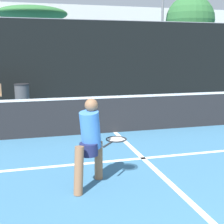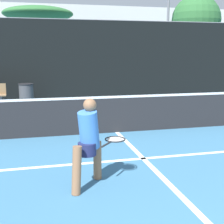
% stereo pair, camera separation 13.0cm
% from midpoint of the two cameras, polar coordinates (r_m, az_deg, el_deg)
% --- Properties ---
extents(court_service_line, '(8.25, 0.10, 0.01)m').
position_cam_midpoint_polar(court_service_line, '(6.15, 6.36, -8.44)').
color(court_service_line, white).
rests_on(court_service_line, ground).
extents(court_center_mark, '(0.10, 5.08, 0.01)m').
position_cam_midpoint_polar(court_center_mark, '(5.72, 8.02, -9.98)').
color(court_center_mark, white).
rests_on(court_center_mark, ground).
extents(net, '(11.09, 0.09, 1.07)m').
position_cam_midpoint_polar(net, '(7.91, 1.38, -0.14)').
color(net, slate).
rests_on(net, ground).
extents(fence_back, '(24.00, 0.06, 3.33)m').
position_cam_midpoint_polar(fence_back, '(13.24, -4.91, 9.35)').
color(fence_back, black).
rests_on(fence_back, ground).
extents(player_practicing, '(1.05, 0.84, 1.36)m').
position_cam_midpoint_polar(player_practicing, '(4.76, -3.43, -5.05)').
color(player_practicing, '#8C6042').
rests_on(player_practicing, ground).
extents(trash_bin, '(0.56, 0.56, 0.84)m').
position_cam_midpoint_polar(trash_bin, '(12.31, -15.10, 3.09)').
color(trash_bin, '#3F3F42').
rests_on(trash_bin, ground).
extents(parked_car, '(1.67, 4.54, 1.30)m').
position_cam_midpoint_polar(parked_car, '(16.01, -19.55, 5.06)').
color(parked_car, maroon).
rests_on(parked_car, ground).
extents(floodlight_mast, '(1.10, 0.24, 7.73)m').
position_cam_midpoint_polar(floodlight_mast, '(21.36, 10.47, 18.79)').
color(floodlight_mast, slate).
rests_on(floodlight_mast, ground).
extents(tree_west, '(3.26, 3.26, 5.74)m').
position_cam_midpoint_polar(tree_west, '(22.58, 15.27, 15.87)').
color(tree_west, brown).
rests_on(tree_west, ground).
extents(tree_mid, '(4.43, 4.43, 4.83)m').
position_cam_midpoint_polar(tree_mid, '(21.23, -13.17, 16.97)').
color(tree_mid, brown).
rests_on(tree_mid, ground).
extents(building_far, '(36.00, 2.40, 6.01)m').
position_cam_midpoint_polar(building_far, '(29.34, -9.88, 12.78)').
color(building_far, beige).
rests_on(building_far, ground).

